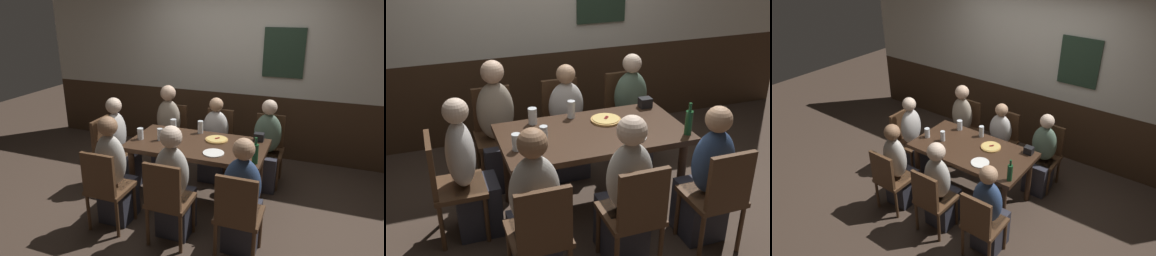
# 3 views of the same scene
# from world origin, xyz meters

# --- Properties ---
(ground_plane) EXTENTS (12.00, 12.00, 0.00)m
(ground_plane) POSITION_xyz_m (0.00, 0.00, 0.00)
(ground_plane) COLOR #423328
(wall_back) EXTENTS (6.40, 0.13, 2.60)m
(wall_back) POSITION_xyz_m (0.00, 1.65, 1.30)
(wall_back) COLOR #3D2819
(wall_back) RESTS_ON ground_plane
(dining_table) EXTENTS (1.53, 0.82, 0.74)m
(dining_table) POSITION_xyz_m (0.00, 0.00, 0.65)
(dining_table) COLOR #382316
(dining_table) RESTS_ON ground_plane
(chair_left_near) EXTENTS (0.40, 0.40, 0.88)m
(chair_left_near) POSITION_xyz_m (-0.67, -0.83, 0.50)
(chair_left_near) COLOR #513521
(chair_left_near) RESTS_ON ground_plane
(chair_right_far) EXTENTS (0.40, 0.40, 0.88)m
(chair_right_far) POSITION_xyz_m (0.67, 0.83, 0.50)
(chair_right_far) COLOR #513521
(chair_right_far) RESTS_ON ground_plane
(chair_mid_far) EXTENTS (0.40, 0.40, 0.88)m
(chair_mid_far) POSITION_xyz_m (0.00, 0.83, 0.50)
(chair_mid_far) COLOR #513521
(chair_mid_far) RESTS_ON ground_plane
(chair_mid_near) EXTENTS (0.40, 0.40, 0.88)m
(chair_mid_near) POSITION_xyz_m (0.00, -0.83, 0.50)
(chair_mid_near) COLOR #513521
(chair_mid_near) RESTS_ON ground_plane
(chair_head_west) EXTENTS (0.40, 0.40, 0.88)m
(chair_head_west) POSITION_xyz_m (-1.18, 0.00, 0.50)
(chair_head_west) COLOR #513521
(chair_head_west) RESTS_ON ground_plane
(chair_left_far) EXTENTS (0.40, 0.40, 0.88)m
(chair_left_far) POSITION_xyz_m (-0.67, 0.83, 0.50)
(chair_left_far) COLOR #513521
(chair_left_far) RESTS_ON ground_plane
(chair_right_near) EXTENTS (0.40, 0.40, 0.88)m
(chair_right_near) POSITION_xyz_m (0.67, -0.83, 0.50)
(chair_right_near) COLOR #513521
(chair_right_near) RESTS_ON ground_plane
(person_left_near) EXTENTS (0.34, 0.37, 1.19)m
(person_left_near) POSITION_xyz_m (-0.67, -0.67, 0.50)
(person_left_near) COLOR #2D2D38
(person_left_near) RESTS_ON ground_plane
(person_right_far) EXTENTS (0.34, 0.37, 1.13)m
(person_right_far) POSITION_xyz_m (0.67, 0.66, 0.47)
(person_right_far) COLOR #2D2D38
(person_right_far) RESTS_ON ground_plane
(person_mid_far) EXTENTS (0.34, 0.37, 1.09)m
(person_mid_far) POSITION_xyz_m (-0.00, 0.66, 0.46)
(person_mid_far) COLOR #2D2D38
(person_mid_far) RESTS_ON ground_plane
(person_mid_near) EXTENTS (0.34, 0.37, 1.17)m
(person_mid_near) POSITION_xyz_m (0.00, -0.67, 0.50)
(person_mid_near) COLOR #2D2D38
(person_mid_near) RESTS_ON ground_plane
(person_head_west) EXTENTS (0.37, 0.34, 1.17)m
(person_head_west) POSITION_xyz_m (-1.02, 0.00, 0.49)
(person_head_west) COLOR #2D2D38
(person_head_west) RESTS_ON ground_plane
(person_left_far) EXTENTS (0.34, 0.37, 1.20)m
(person_left_far) POSITION_xyz_m (-0.67, 0.67, 0.51)
(person_left_far) COLOR #2D2D38
(person_left_far) RESTS_ON ground_plane
(person_right_near) EXTENTS (0.34, 0.37, 1.15)m
(person_right_near) POSITION_xyz_m (0.67, -0.66, 0.48)
(person_right_near) COLOR #2D2D38
(person_right_near) RESTS_ON ground_plane
(pizza) EXTENTS (0.26, 0.26, 0.03)m
(pizza) POSITION_xyz_m (0.18, 0.16, 0.75)
(pizza) COLOR tan
(pizza) RESTS_ON dining_table
(pint_glass_amber) EXTENTS (0.07, 0.07, 0.13)m
(pint_glass_amber) POSITION_xyz_m (-0.66, -0.11, 0.80)
(pint_glass_amber) COLOR silver
(pint_glass_amber) RESTS_ON dining_table
(beer_glass_tall) EXTENTS (0.07, 0.07, 0.15)m
(beer_glass_tall) POSITION_xyz_m (-0.08, 0.32, 0.81)
(beer_glass_tall) COLOR silver
(beer_glass_tall) RESTS_ON dining_table
(tumbler_water) EXTENTS (0.06, 0.06, 0.14)m
(tumbler_water) POSITION_xyz_m (-0.43, -0.06, 0.80)
(tumbler_water) COLOR silver
(tumbler_water) RESTS_ON dining_table
(tumbler_short) EXTENTS (0.07, 0.07, 0.14)m
(tumbler_short) POSITION_xyz_m (-0.43, 0.31, 0.80)
(tumbler_short) COLOR silver
(tumbler_short) RESTS_ON dining_table
(beer_bottle_green) EXTENTS (0.06, 0.06, 0.27)m
(beer_bottle_green) POSITION_xyz_m (0.70, -0.30, 0.85)
(beer_bottle_green) COLOR #194723
(beer_bottle_green) RESTS_ON dining_table
(plate_white_large) EXTENTS (0.22, 0.22, 0.01)m
(plate_white_large) POSITION_xyz_m (0.26, -0.21, 0.75)
(plate_white_large) COLOR white
(plate_white_large) RESTS_ON dining_table
(condiment_caddy) EXTENTS (0.11, 0.09, 0.09)m
(condiment_caddy) POSITION_xyz_m (0.63, 0.32, 0.79)
(condiment_caddy) COLOR black
(condiment_caddy) RESTS_ON dining_table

